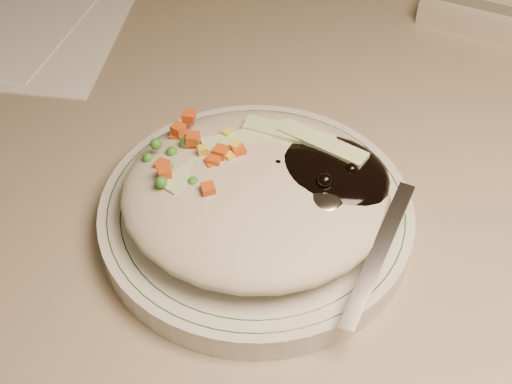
# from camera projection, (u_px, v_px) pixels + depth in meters

# --- Properties ---
(desk) EXTENTS (1.40, 0.70, 0.74)m
(desk) POSITION_uv_depth(u_px,v_px,m) (313.00, 237.00, 0.79)
(desk) COLOR gray
(desk) RESTS_ON ground
(plate) EXTENTS (0.23, 0.23, 0.02)m
(plate) POSITION_uv_depth(u_px,v_px,m) (256.00, 216.00, 0.53)
(plate) COLOR silver
(plate) RESTS_ON desk
(plate_rim) EXTENTS (0.22, 0.22, 0.00)m
(plate_rim) POSITION_uv_depth(u_px,v_px,m) (256.00, 207.00, 0.52)
(plate_rim) COLOR #144723
(plate_rim) RESTS_ON plate
(meal) EXTENTS (0.21, 0.19, 0.05)m
(meal) POSITION_uv_depth(u_px,v_px,m) (262.00, 188.00, 0.51)
(meal) COLOR #ADA68D
(meal) RESTS_ON plate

